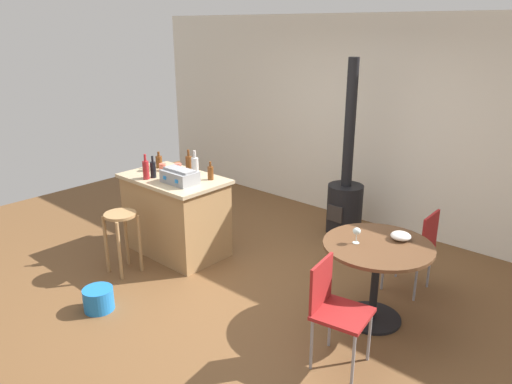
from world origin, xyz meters
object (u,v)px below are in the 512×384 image
Objects in this scene: wood_stove at (345,197)px; wooden_stool at (122,229)px; folding_chair_far at (334,306)px; cup_1 at (149,167)px; bottle_4 at (195,167)px; serving_bowl at (401,236)px; wine_glass at (357,232)px; folding_chair_near at (416,245)px; dining_table at (377,263)px; kitchen_island at (176,215)px; bottle_3 at (159,161)px; bottle_1 at (146,169)px; plastic_bucket at (99,299)px; bottle_2 at (189,164)px; toolbox at (180,176)px; bottle_0 at (153,169)px; cup_0 at (163,167)px; cup_2 at (178,167)px; bottle_5 at (211,173)px.

wooden_stool is at bearing -118.03° from wood_stove.
cup_1 is (-2.91, 0.44, 0.45)m from folding_chair_far.
serving_bowl is at bearing 7.62° from bottle_4.
folding_chair_far is 6.00× the size of wine_glass.
wooden_stool is 0.79× the size of folding_chair_near.
folding_chair_near is at bearing 76.14° from wine_glass.
kitchen_island is at bearing -173.68° from dining_table.
kitchen_island is at bearing -126.56° from wood_stove.
bottle_3 is at bearing -175.81° from bottle_4.
folding_chair_near is 3.01× the size of bottle_1.
kitchen_island is 1.42m from plastic_bucket.
folding_chair_far is 3.07× the size of bottle_2.
toolbox is 1.58× the size of bottle_0.
folding_chair_near is 7.47× the size of cup_0.
dining_table is 2.60m from plastic_bucket.
serving_bowl is at bearing 15.29° from bottle_1.
bottle_0 reaches higher than cup_2.
folding_chair_near is at bearing 86.37° from dining_table.
bottle_2 is 0.17m from cup_2.
bottle_2 is at bearing 165.31° from bottle_4.
bottle_5 is (0.41, 0.93, 0.50)m from wooden_stool.
bottle_2 reaches higher than toolbox.
cup_1 is at bearing 139.43° from bottle_1.
folding_chair_far is at bearing -13.97° from cup_2.
wooden_stool is 5.93× the size of cup_0.
wine_glass reaches higher than plastic_bucket.
bottle_4 is at bearing 99.79° from plastic_bucket.
wood_stove is 18.12× the size of cup_2.
cup_1 is (-0.64, 0.06, -0.03)m from toolbox.
bottle_5 is 0.84m from cup_1.
bottle_4 is (-2.31, -0.82, 0.53)m from folding_chair_near.
bottle_2 is at bearing 123.76° from toolbox.
bottle_1 is 1.53m from plastic_bucket.
cup_1 is (-0.13, -0.11, -0.00)m from cup_0.
folding_chair_near is 3.43× the size of bottle_0.
bottle_5 is 0.69m from cup_0.
bottle_2 is 2.54m from serving_bowl.
folding_chair_near is 4.37× the size of bottle_3.
wood_stove is 1.86m from wine_glass.
wooden_stool is 0.79× the size of folding_chair_far.
bottle_0 is 0.40m from bottle_3.
bottle_2 reaches higher than bottle_0.
bottle_4 is (-1.07, -1.50, 0.51)m from wood_stove.
cup_0 is 0.80× the size of wine_glass.
plastic_bucket is at bearing -80.21° from bottle_4.
cup_1 is at bearing -175.23° from kitchen_island.
wine_glass is at bearing -1.54° from bottle_5.
bottle_3 reaches higher than dining_table.
cup_0 is 2.58m from wine_glass.
wooden_stool is 5.59× the size of cup_2.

